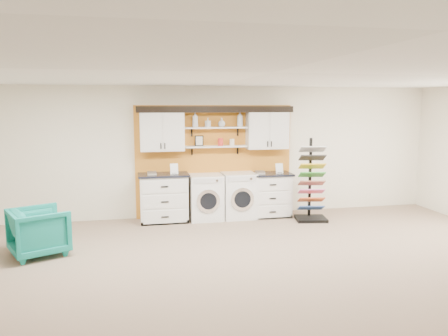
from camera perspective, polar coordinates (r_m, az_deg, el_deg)
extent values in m
plane|color=gray|center=(6.04, 5.83, -15.24)|extent=(10.00, 10.00, 0.00)
plane|color=white|center=(5.56, 6.25, 12.30)|extent=(10.00, 10.00, 0.00)
plane|color=#EFE7CF|center=(9.48, -1.29, 2.16)|extent=(10.00, 0.00, 10.00)
cube|color=orange|center=(9.47, -1.25, 0.93)|extent=(3.40, 0.07, 2.40)
cube|color=white|center=(9.11, -8.10, 4.86)|extent=(0.90, 0.34, 0.84)
cube|color=white|center=(8.93, -9.45, 4.76)|extent=(0.42, 0.01, 0.78)
cube|color=white|center=(8.95, -6.62, 4.83)|extent=(0.42, 0.01, 0.78)
cube|color=white|center=(9.52, 5.65, 5.04)|extent=(0.90, 0.34, 0.84)
cube|color=white|center=(9.29, 4.67, 4.97)|extent=(0.42, 0.01, 0.78)
cube|color=white|center=(9.42, 7.25, 4.98)|extent=(0.42, 0.01, 0.78)
cube|color=white|center=(9.28, -1.07, 2.83)|extent=(1.32, 0.28, 0.03)
cube|color=white|center=(9.25, -1.08, 5.30)|extent=(1.32, 0.28, 0.03)
cube|color=black|center=(9.25, -1.10, 7.78)|extent=(3.30, 0.40, 0.10)
cube|color=black|center=(9.07, -0.88, 7.39)|extent=(3.30, 0.04, 0.04)
cube|color=black|center=(9.26, -3.26, 3.58)|extent=(0.18, 0.02, 0.22)
cube|color=beige|center=(9.25, -3.25, 3.58)|extent=(0.14, 0.01, 0.18)
cylinder|color=red|center=(9.29, -0.46, 3.42)|extent=(0.11, 0.11, 0.16)
cylinder|color=silver|center=(9.34, 1.05, 3.39)|extent=(0.10, 0.10, 0.14)
cube|color=white|center=(9.15, -7.87, -3.98)|extent=(0.96, 0.60, 0.96)
cube|color=black|center=(8.99, -7.70, -7.10)|extent=(0.96, 0.06, 0.07)
cube|color=black|center=(9.06, -7.93, -0.87)|extent=(1.03, 0.66, 0.04)
cube|color=white|center=(8.79, -7.78, -2.41)|extent=(0.88, 0.02, 0.27)
cube|color=white|center=(8.85, -7.74, -4.39)|extent=(0.88, 0.02, 0.27)
cube|color=white|center=(8.92, -7.70, -6.33)|extent=(0.88, 0.02, 0.27)
cube|color=white|center=(9.56, 5.80, -3.58)|extent=(0.91, 0.60, 0.91)
cube|color=black|center=(9.41, 6.25, -6.40)|extent=(0.91, 0.06, 0.07)
cube|color=black|center=(9.48, 5.84, -0.77)|extent=(0.97, 0.66, 0.04)
cube|color=white|center=(9.22, 6.39, -2.17)|extent=(0.83, 0.02, 0.25)
cube|color=white|center=(9.28, 6.36, -3.95)|extent=(0.83, 0.02, 0.25)
cube|color=white|center=(9.34, 6.33, -5.70)|extent=(0.83, 0.02, 0.25)
cube|color=white|center=(9.25, -2.42, -3.80)|extent=(0.68, 0.66, 0.96)
cube|color=silver|center=(8.84, -2.09, -1.66)|extent=(0.58, 0.02, 0.10)
cylinder|color=silver|center=(8.93, -2.07, -4.33)|extent=(0.48, 0.05, 0.48)
cylinder|color=black|center=(8.90, -2.04, -4.36)|extent=(0.34, 0.03, 0.34)
cube|color=white|center=(9.38, 1.91, -3.57)|extent=(0.69, 0.66, 0.97)
cube|color=silver|center=(8.99, 2.42, -1.42)|extent=(0.59, 0.02, 0.10)
cylinder|color=silver|center=(9.07, 2.40, -4.09)|extent=(0.49, 0.05, 0.49)
cylinder|color=black|center=(9.04, 2.44, -4.12)|extent=(0.35, 0.03, 0.35)
cube|color=black|center=(9.42, 11.26, -6.51)|extent=(0.71, 0.62, 0.06)
cube|color=black|center=(9.42, 11.16, -1.19)|extent=(0.06, 0.06, 1.67)
cube|color=#2B4E98|center=(9.39, 11.27, -5.13)|extent=(0.56, 0.38, 0.15)
cube|color=#D84D19|center=(9.35, 11.30, -4.07)|extent=(0.56, 0.38, 0.15)
cube|color=#CA5A9F|center=(9.31, 11.33, -3.00)|extent=(0.56, 0.38, 0.15)
cube|color=brown|center=(9.28, 11.37, -1.93)|extent=(0.56, 0.38, 0.15)
cube|color=#268E27|center=(9.25, 11.40, -0.85)|extent=(0.56, 0.38, 0.15)
cube|color=yellow|center=(9.23, 11.43, 0.24)|extent=(0.56, 0.38, 0.15)
cube|color=black|center=(9.20, 11.46, 1.33)|extent=(0.56, 0.38, 0.15)
cube|color=silver|center=(9.18, 11.49, 2.43)|extent=(0.56, 0.38, 0.15)
imported|color=#0F8478|center=(7.70, -23.02, -7.64)|extent=(1.11, 1.10, 0.77)
imported|color=silver|center=(9.17, -3.78, 6.35)|extent=(0.16, 0.16, 0.32)
imported|color=silver|center=(9.21, -2.13, 5.98)|extent=(0.12, 0.12, 0.19)
imported|color=silver|center=(9.27, -0.30, 5.99)|extent=(0.19, 0.19, 0.19)
imported|color=silver|center=(9.35, 2.09, 6.42)|extent=(0.17, 0.18, 0.33)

